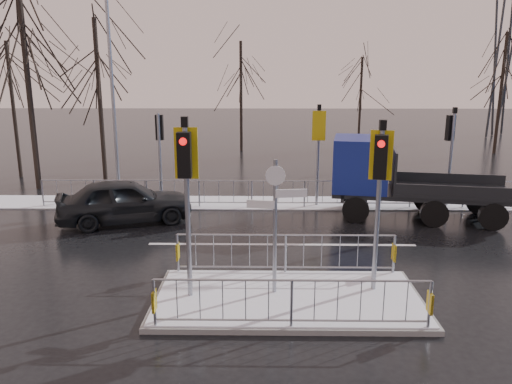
{
  "coord_description": "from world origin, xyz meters",
  "views": [
    {
      "loc": [
        -0.56,
        -10.36,
        5.06
      ],
      "look_at": [
        -0.76,
        3.07,
        1.8
      ],
      "focal_mm": 35.0,
      "sensor_mm": 36.0,
      "label": 1
    }
  ],
  "objects_px": {
    "car_far_lane": "(125,201)",
    "flatbed_truck": "(385,175)",
    "traffic_island": "(287,285)",
    "street_lamp_left": "(114,86)"
  },
  "relations": [
    {
      "from": "traffic_island",
      "to": "street_lamp_left",
      "type": "relative_size",
      "value": 0.73
    },
    {
      "from": "car_far_lane",
      "to": "flatbed_truck",
      "type": "relative_size",
      "value": 0.71
    },
    {
      "from": "traffic_island",
      "to": "street_lamp_left",
      "type": "distance_m",
      "value": 12.17
    },
    {
      "from": "car_far_lane",
      "to": "flatbed_truck",
      "type": "height_order",
      "value": "flatbed_truck"
    },
    {
      "from": "car_far_lane",
      "to": "street_lamp_left",
      "type": "height_order",
      "value": "street_lamp_left"
    },
    {
      "from": "traffic_island",
      "to": "street_lamp_left",
      "type": "xyz_separation_m",
      "value": [
        -6.42,
        9.49,
        4.1
      ]
    },
    {
      "from": "street_lamp_left",
      "to": "car_far_lane",
      "type": "bearing_deg",
      "value": -71.77
    },
    {
      "from": "flatbed_truck",
      "to": "street_lamp_left",
      "type": "distance_m",
      "value": 10.89
    },
    {
      "from": "car_far_lane",
      "to": "traffic_island",
      "type": "bearing_deg",
      "value": -156.91
    },
    {
      "from": "flatbed_truck",
      "to": "traffic_island",
      "type": "bearing_deg",
      "value": -118.41
    }
  ]
}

